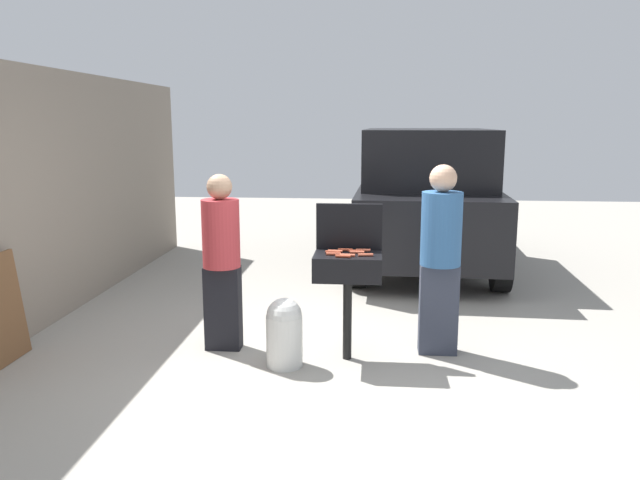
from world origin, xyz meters
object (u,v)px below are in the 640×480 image
(hot_dog_8, at_px, (335,251))
(parked_minivan, at_px, (425,197))
(propane_tank, at_px, (284,331))
(hot_dog_6, at_px, (357,252))
(person_left, at_px, (222,256))
(bbq_grill, at_px, (348,270))
(hot_dog_7, at_px, (366,255))
(hot_dog_1, at_px, (343,256))
(hot_dog_5, at_px, (333,254))
(person_right, at_px, (440,253))
(hot_dog_2, at_px, (347,255))
(hot_dog_3, at_px, (345,250))
(hot_dog_4, at_px, (333,252))
(hot_dog_0, at_px, (356,251))
(hot_dog_9, at_px, (363,250))

(hot_dog_8, bearing_deg, parked_minivan, 74.33)
(propane_tank, bearing_deg, parked_minivan, 69.98)
(hot_dog_6, height_order, person_left, person_left)
(bbq_grill, xyz_separation_m, hot_dog_7, (0.16, -0.08, 0.16))
(hot_dog_1, bearing_deg, hot_dog_5, 135.16)
(hot_dog_8, relative_size, person_right, 0.07)
(hot_dog_2, xyz_separation_m, hot_dog_7, (0.16, 0.03, 0.00))
(hot_dog_6, distance_m, hot_dog_7, 0.13)
(person_left, bearing_deg, person_right, -13.24)
(hot_dog_5, bearing_deg, propane_tank, -159.28)
(hot_dog_5, distance_m, hot_dog_8, 0.12)
(bbq_grill, bearing_deg, person_right, 15.44)
(hot_dog_1, bearing_deg, hot_dog_3, 88.68)
(person_left, bearing_deg, hot_dog_4, -22.98)
(hot_dog_6, xyz_separation_m, person_right, (0.75, 0.20, -0.04))
(person_left, bearing_deg, propane_tank, -46.04)
(bbq_grill, xyz_separation_m, hot_dog_0, (0.07, 0.08, 0.16))
(hot_dog_7, bearing_deg, hot_dog_9, 97.45)
(hot_dog_3, height_order, person_right, person_right)
(hot_dog_4, height_order, person_right, person_right)
(person_left, height_order, parked_minivan, parked_minivan)
(hot_dog_2, bearing_deg, bbq_grill, 90.64)
(propane_tank, bearing_deg, hot_dog_0, 26.40)
(hot_dog_4, distance_m, parked_minivan, 4.09)
(propane_tank, relative_size, person_left, 0.37)
(hot_dog_1, distance_m, propane_tank, 0.84)
(propane_tank, bearing_deg, hot_dog_5, 20.72)
(hot_dog_0, bearing_deg, person_left, 176.46)
(hot_dog_6, height_order, parked_minivan, parked_minivan)
(hot_dog_5, relative_size, propane_tank, 0.21)
(hot_dog_0, distance_m, parked_minivan, 3.97)
(hot_dog_1, xyz_separation_m, hot_dog_7, (0.19, 0.07, 0.00))
(hot_dog_1, bearing_deg, hot_dog_9, 58.43)
(hot_dog_9, bearing_deg, hot_dog_2, -119.81)
(bbq_grill, height_order, hot_dog_3, hot_dog_3)
(hot_dog_8, bearing_deg, hot_dog_2, -53.98)
(hot_dog_2, bearing_deg, hot_dog_7, 9.81)
(hot_dog_2, distance_m, hot_dog_5, 0.13)
(hot_dog_5, height_order, parked_minivan, parked_minivan)
(hot_dog_3, bearing_deg, hot_dog_0, -24.55)
(propane_tank, distance_m, parked_minivan, 4.49)
(hot_dog_9, height_order, person_left, person_left)
(hot_dog_3, height_order, person_left, person_left)
(hot_dog_1, height_order, person_right, person_right)
(hot_dog_1, distance_m, person_left, 1.19)
(hot_dog_6, distance_m, person_right, 0.78)
(hot_dog_5, height_order, hot_dog_7, same)
(hot_dog_9, bearing_deg, propane_tank, -153.03)
(hot_dog_3, distance_m, hot_dog_8, 0.11)
(hot_dog_9, relative_size, propane_tank, 0.21)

